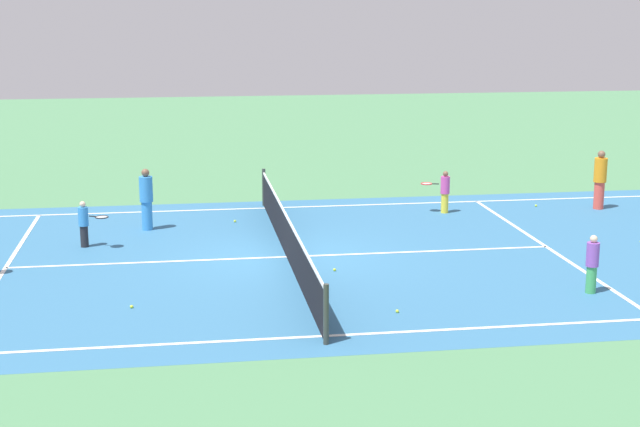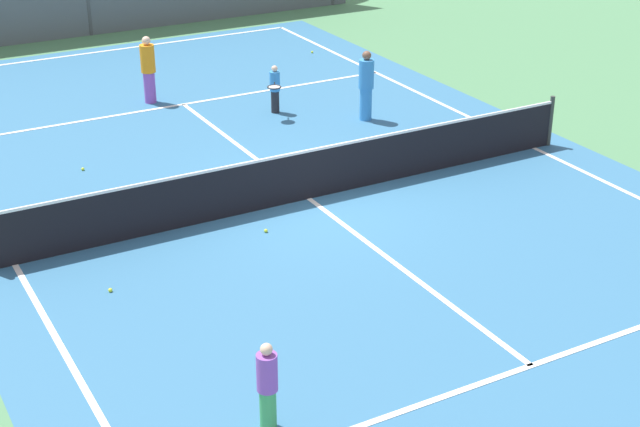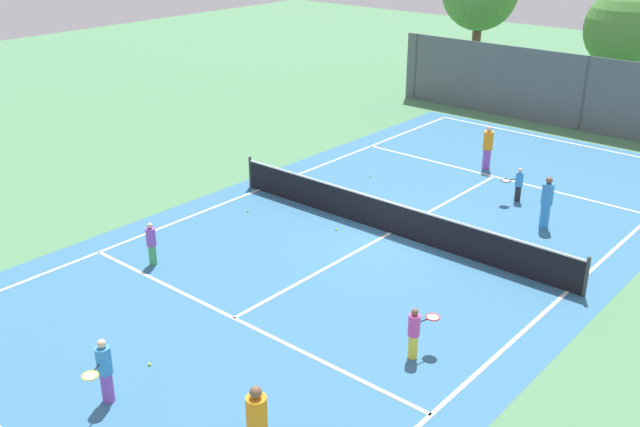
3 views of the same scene
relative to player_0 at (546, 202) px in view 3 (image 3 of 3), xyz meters
The scene contains 17 objects.
ground_plane 4.76m from the player_0, 134.74° to the right, with size 80.00×80.00×0.00m, color #4C8456.
court_surface 4.76m from the player_0, 134.74° to the right, with size 13.00×25.00×0.01m.
tennis_net 4.69m from the player_0, 134.74° to the right, with size 11.90×0.10×1.10m.
perimeter_fence 11.20m from the player_0, 107.17° to the left, with size 18.00×0.12×3.20m.
tree_1 16.23m from the player_0, 103.12° to the left, with size 3.78×3.78×5.58m.
player_0 is the anchor object (origin of this frame).
player_1 5.34m from the player_0, 137.39° to the left, with size 0.35×0.35×1.64m.
player_2 13.81m from the player_0, 102.11° to the right, with size 0.65×0.86×1.41m.
player_3 12.92m from the player_0, 86.95° to the right, with size 0.37×0.37×1.71m.
player_4 2.18m from the player_0, 138.27° to the left, with size 0.59×0.81×1.14m.
player_5 11.58m from the player_0, 127.42° to the right, with size 0.26×0.26×1.23m.
player_6 8.34m from the player_0, 84.22° to the right, with size 0.48×0.84×1.21m.
tennis_ball_2 2.52m from the player_0, 77.44° to the right, with size 0.07×0.07×0.07m, color #CCE533.
tennis_ball_3 12.68m from the player_0, 104.92° to the right, with size 0.07×0.07×0.07m, color #CCE533.
tennis_ball_4 6.69m from the player_0, behind, with size 0.07×0.07×0.07m, color #CCE533.
tennis_ball_5 6.34m from the player_0, 137.65° to the right, with size 0.07×0.07×0.07m, color #CCE533.
tennis_ball_6 9.19m from the player_0, 147.23° to the right, with size 0.07×0.07×0.07m, color #CCE533.
Camera 3 is at (11.35, -16.58, 9.14)m, focal length 41.40 mm.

